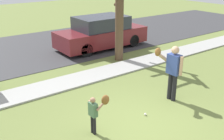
{
  "coord_description": "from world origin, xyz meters",
  "views": [
    {
      "loc": [
        -4.37,
        -4.58,
        3.98
      ],
      "look_at": [
        0.21,
        1.62,
        1.0
      ],
      "focal_mm": 42.91,
      "sensor_mm": 36.0,
      "label": 1
    }
  ],
  "objects_px": {
    "person_child": "(96,109)",
    "baseball": "(145,114)",
    "parked_suv_maroon": "(101,33)",
    "person_adult": "(172,68)",
    "street_tree_near": "(120,8)"
  },
  "relations": [
    {
      "from": "person_child",
      "to": "baseball",
      "type": "relative_size",
      "value": 14.32
    },
    {
      "from": "baseball",
      "to": "person_adult",
      "type": "bearing_deg",
      "value": 11.05
    },
    {
      "from": "person_adult",
      "to": "street_tree_near",
      "type": "height_order",
      "value": "street_tree_near"
    },
    {
      "from": "person_child",
      "to": "baseball",
      "type": "height_order",
      "value": "person_child"
    },
    {
      "from": "person_child",
      "to": "street_tree_near",
      "type": "height_order",
      "value": "street_tree_near"
    },
    {
      "from": "parked_suv_maroon",
      "to": "person_adult",
      "type": "bearing_deg",
      "value": 75.71
    },
    {
      "from": "person_child",
      "to": "street_tree_near",
      "type": "bearing_deg",
      "value": 44.67
    },
    {
      "from": "person_child",
      "to": "baseball",
      "type": "distance_m",
      "value": 1.72
    },
    {
      "from": "parked_suv_maroon",
      "to": "street_tree_near",
      "type": "bearing_deg",
      "value": 77.76
    },
    {
      "from": "person_child",
      "to": "parked_suv_maroon",
      "type": "bearing_deg",
      "value": 52.9
    },
    {
      "from": "baseball",
      "to": "parked_suv_maroon",
      "type": "bearing_deg",
      "value": 65.83
    },
    {
      "from": "person_child",
      "to": "parked_suv_maroon",
      "type": "xyz_separation_m",
      "value": [
        4.47,
        6.31,
        0.11
      ]
    },
    {
      "from": "person_adult",
      "to": "baseball",
      "type": "xyz_separation_m",
      "value": [
        -1.31,
        -0.26,
        -1.05
      ]
    },
    {
      "from": "baseball",
      "to": "parked_suv_maroon",
      "type": "xyz_separation_m",
      "value": [
        2.88,
        6.42,
        0.75
      ]
    },
    {
      "from": "person_child",
      "to": "parked_suv_maroon",
      "type": "relative_size",
      "value": 0.23
    }
  ]
}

